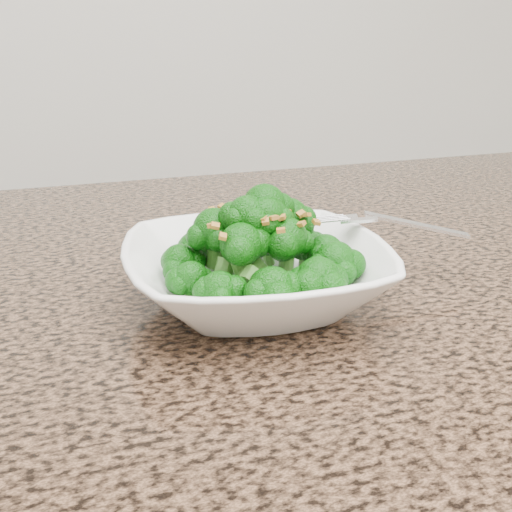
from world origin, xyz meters
name	(u,v)px	position (x,y,z in m)	size (l,w,h in m)	color
granite_counter	(267,290)	(0.00, 0.30, 0.89)	(1.64, 1.04, 0.03)	brown
bowl	(256,275)	(-0.04, 0.24, 0.93)	(0.25, 0.25, 0.06)	white
broccoli_pile	(256,206)	(-0.04, 0.24, 1.00)	(0.22, 0.22, 0.07)	#0E5D0A
garlic_topping	(256,163)	(-0.04, 0.24, 1.04)	(0.13, 0.13, 0.01)	#B47B2B
fork	(370,220)	(0.10, 0.25, 0.97)	(0.19, 0.03, 0.01)	silver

